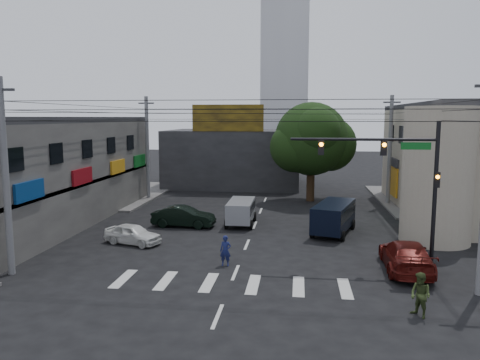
% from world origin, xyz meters
% --- Properties ---
extents(ground, '(160.00, 160.00, 0.00)m').
position_xyz_m(ground, '(0.00, 0.00, 0.00)').
color(ground, black).
rests_on(ground, ground).
extents(sidewalk_far_left, '(16.00, 16.00, 0.15)m').
position_xyz_m(sidewalk_far_left, '(-18.00, 18.00, 0.07)').
color(sidewalk_far_left, '#514F4C').
rests_on(sidewalk_far_left, ground).
extents(sidewalk_far_right, '(16.00, 16.00, 0.15)m').
position_xyz_m(sidewalk_far_right, '(18.00, 18.00, 0.07)').
color(sidewalk_far_right, '#514F4C').
rests_on(sidewalk_far_right, ground).
extents(building_left, '(14.00, 24.00, 7.00)m').
position_xyz_m(building_left, '(-18.00, 6.00, 3.50)').
color(building_left, '#43413F').
rests_on(building_left, ground).
extents(corner_column, '(4.00, 4.00, 8.00)m').
position_xyz_m(corner_column, '(11.00, 4.00, 4.00)').
color(corner_column, gray).
rests_on(corner_column, ground).
extents(building_far, '(14.00, 10.00, 6.00)m').
position_xyz_m(building_far, '(-4.00, 26.00, 3.00)').
color(building_far, '#232326').
rests_on(building_far, ground).
extents(billboard, '(7.00, 0.30, 2.60)m').
position_xyz_m(billboard, '(-4.00, 21.10, 7.30)').
color(billboard, olive).
rests_on(billboard, building_far).
extents(tower_distant, '(9.00, 9.00, 44.00)m').
position_xyz_m(tower_distant, '(0.00, 70.00, 22.00)').
color(tower_distant, silver).
rests_on(tower_distant, ground).
extents(street_tree, '(6.40, 6.40, 8.70)m').
position_xyz_m(street_tree, '(4.00, 17.00, 5.47)').
color(street_tree, black).
rests_on(street_tree, ground).
extents(traffic_gantry, '(7.10, 0.35, 7.20)m').
position_xyz_m(traffic_gantry, '(7.82, -1.00, 4.83)').
color(traffic_gantry, black).
rests_on(traffic_gantry, ground).
extents(utility_pole_near_left, '(0.32, 0.32, 9.20)m').
position_xyz_m(utility_pole_near_left, '(-10.50, -4.50, 4.60)').
color(utility_pole_near_left, '#59595B').
rests_on(utility_pole_near_left, ground).
extents(utility_pole_far_left, '(0.32, 0.32, 9.20)m').
position_xyz_m(utility_pole_far_left, '(-10.50, 16.00, 4.60)').
color(utility_pole_far_left, '#59595B').
rests_on(utility_pole_far_left, ground).
extents(utility_pole_far_right, '(0.32, 0.32, 9.20)m').
position_xyz_m(utility_pole_far_right, '(10.50, 16.00, 4.60)').
color(utility_pole_far_right, '#59595B').
rests_on(utility_pole_far_right, ground).
extents(dark_sedan, '(1.92, 4.38, 1.39)m').
position_xyz_m(dark_sedan, '(-4.75, 5.96, 0.70)').
color(dark_sedan, black).
rests_on(dark_sedan, ground).
extents(white_compact, '(3.45, 4.30, 1.18)m').
position_xyz_m(white_compact, '(-6.66, 1.34, 0.59)').
color(white_compact, silver).
rests_on(white_compact, ground).
extents(maroon_sedan, '(2.48, 5.28, 1.48)m').
position_xyz_m(maroon_sedan, '(8.13, -1.69, 0.74)').
color(maroon_sedan, '#4B0E0A').
rests_on(maroon_sedan, ground).
extents(silver_minivan, '(3.91, 1.66, 1.68)m').
position_xyz_m(silver_minivan, '(-0.97, 7.03, 0.84)').
color(silver_minivan, gray).
rests_on(silver_minivan, ground).
extents(navy_van, '(5.90, 4.52, 1.95)m').
position_xyz_m(navy_van, '(5.20, 5.34, 0.98)').
color(navy_van, black).
rests_on(navy_van, ground).
extents(traffic_officer, '(0.60, 0.42, 1.53)m').
position_xyz_m(traffic_officer, '(-0.64, -2.00, 0.77)').
color(traffic_officer, '#141A48').
rests_on(traffic_officer, ground).
extents(pedestrian_olive, '(1.43, 1.42, 1.69)m').
position_xyz_m(pedestrian_olive, '(7.46, -7.11, 0.85)').
color(pedestrian_olive, '#33411E').
rests_on(pedestrian_olive, ground).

